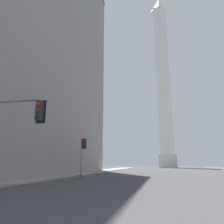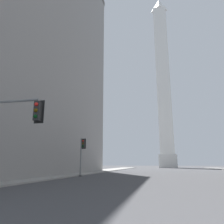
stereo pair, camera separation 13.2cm
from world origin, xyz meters
The scene contains 4 objects.
sidewalk_left centered at (-15.12, 32.80, 0.07)m, with size 5.00×109.33×0.15m, color gray.
obelisk centered at (0.00, 91.11, 37.83)m, with size 7.06×7.06×78.27m.
traffic_light_near_left centered at (-11.07, 9.37, 3.90)m, with size 4.30×0.50×5.15m.
traffic_light_mid_left centered at (-12.17, 25.96, 3.18)m, with size 0.76×0.52×4.81m.
Camera 1 is at (-2.17, -1.21, 1.53)m, focal length 35.00 mm.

